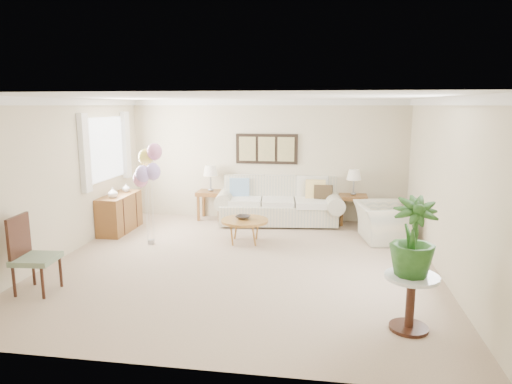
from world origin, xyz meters
TOP-DOWN VIEW (x-y plane):
  - ground_plane at (0.00, 0.00)m, footprint 6.00×6.00m
  - room_shell at (-0.11, 0.09)m, footprint 6.04×6.04m
  - wall_art_triptych at (0.00, 2.96)m, footprint 1.35×0.06m
  - sofa at (0.31, 2.64)m, footprint 2.78×1.26m
  - end_table_left at (-1.20, 2.74)m, footprint 0.58×0.52m
  - end_table_right at (1.87, 2.79)m, footprint 0.57×0.52m
  - lamp_left at (-1.20, 2.74)m, footprint 0.32×0.32m
  - lamp_right at (1.87, 2.79)m, footprint 0.31×0.31m
  - coffee_table at (-0.16, 1.11)m, footprint 0.86×0.86m
  - decor_bowl at (-0.19, 1.14)m, footprint 0.32×0.32m
  - armchair at (2.36, 1.65)m, footprint 1.09×1.20m
  - side_table at (2.25, -1.86)m, footprint 0.59×0.59m
  - potted_plant at (2.23, -1.87)m, footprint 0.51×0.51m
  - accent_chair at (-2.59, -1.53)m, footprint 0.56×0.56m
  - credenza at (-2.76, 1.50)m, footprint 0.46×1.20m
  - vase_white at (-2.74, 1.22)m, footprint 0.24×0.24m
  - vase_sage at (-2.74, 1.81)m, footprint 0.21×0.21m
  - balloon_cluster at (-1.82, 0.74)m, footprint 0.50×0.49m

SIDE VIEW (x-z plane):
  - ground_plane at x=0.00m, z-range 0.00..0.00m
  - armchair at x=2.36m, z-range 0.00..0.69m
  - credenza at x=-2.76m, z-range 0.00..0.74m
  - sofa at x=0.31m, z-range -0.10..0.88m
  - coffee_table at x=-0.16m, z-range 0.18..0.62m
  - decor_bowl at x=-0.19m, z-range 0.44..0.50m
  - side_table at x=2.25m, z-range 0.16..0.81m
  - end_table_right at x=1.87m, z-range 0.21..0.84m
  - end_table_left at x=-1.20m, z-range 0.21..0.84m
  - accent_chair at x=-2.59m, z-range 0.02..1.07m
  - vase_sage at x=-2.74m, z-range 0.74..0.91m
  - vase_white at x=-2.74m, z-range 0.74..0.94m
  - lamp_right at x=1.87m, z-range 0.77..1.31m
  - lamp_left at x=-1.20m, z-range 0.78..1.35m
  - potted_plant at x=2.23m, z-range 0.64..1.51m
  - balloon_cluster at x=-1.82m, z-range 0.50..2.33m
  - wall_art_triptych at x=0.00m, z-range 1.23..1.88m
  - room_shell at x=-0.11m, z-range 0.33..2.93m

